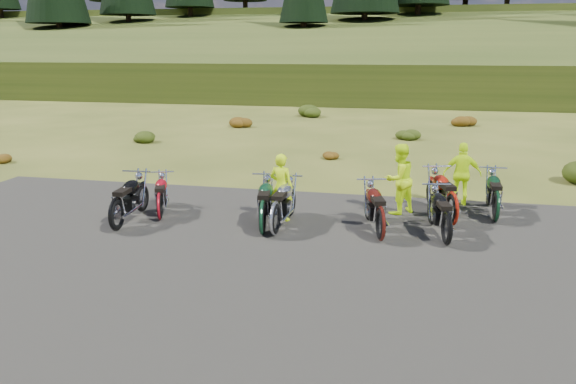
% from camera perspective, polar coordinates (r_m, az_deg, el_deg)
% --- Properties ---
extents(ground, '(300.00, 300.00, 0.00)m').
position_cam_1_polar(ground, '(12.76, 0.09, -4.62)').
color(ground, '#3F4717').
rests_on(ground, ground).
extents(gravel_pad, '(20.00, 12.00, 0.04)m').
position_cam_1_polar(gravel_pad, '(10.94, -2.11, -8.00)').
color(gravel_pad, black).
rests_on(gravel_pad, ground).
extents(hill_slope, '(300.00, 45.97, 9.37)m').
position_cam_1_polar(hill_slope, '(61.97, 9.91, 10.55)').
color(hill_slope, '#2F3F15').
rests_on(hill_slope, ground).
extents(hill_plateau, '(300.00, 90.00, 9.17)m').
position_cam_1_polar(hill_plateau, '(121.88, 11.16, 12.41)').
color(hill_plateau, '#2F3F15').
rests_on(hill_plateau, ground).
extents(shrub_0, '(0.77, 0.77, 0.45)m').
position_cam_1_polar(shrub_0, '(23.28, -26.74, 3.23)').
color(shrub_0, '#5E2A0B').
rests_on(shrub_0, ground).
extents(shrub_1, '(1.03, 1.03, 0.61)m').
position_cam_1_polar(shrub_1, '(26.12, -14.51, 5.59)').
color(shrub_1, '#1F350D').
rests_on(shrub_1, ground).
extents(shrub_2, '(1.30, 1.30, 0.77)m').
position_cam_1_polar(shrub_2, '(29.93, -4.97, 7.26)').
color(shrub_2, '#5E2A0B').
rests_on(shrub_2, ground).
extents(shrub_3, '(1.56, 1.56, 0.92)m').
position_cam_1_polar(shrub_3, '(34.38, 2.32, 8.39)').
color(shrub_3, '#1F350D').
rests_on(shrub_3, ground).
extents(shrub_4, '(0.77, 0.77, 0.45)m').
position_cam_1_polar(shrub_4, '(21.55, 4.14, 3.97)').
color(shrub_4, '#5E2A0B').
rests_on(shrub_4, ground).
extents(shrub_5, '(1.03, 1.03, 0.61)m').
position_cam_1_polar(shrub_5, '(26.57, 12.01, 5.89)').
color(shrub_5, '#1F350D').
rests_on(shrub_5, ground).
extents(shrub_6, '(1.30, 1.30, 0.77)m').
position_cam_1_polar(shrub_6, '(31.94, 17.33, 7.12)').
color(shrub_6, '#5E2A0B').
rests_on(shrub_6, ground).
extents(motorcycle_0, '(0.91, 2.30, 1.18)m').
position_cam_1_polar(motorcycle_0, '(13.73, -16.87, -3.87)').
color(motorcycle_0, black).
rests_on(motorcycle_0, ground).
extents(motorcycle_1, '(1.26, 2.04, 1.01)m').
position_cam_1_polar(motorcycle_1, '(14.29, -12.84, -2.86)').
color(motorcycle_1, '#A00B18').
rests_on(motorcycle_1, ground).
extents(motorcycle_2, '(1.09, 2.33, 1.17)m').
position_cam_1_polar(motorcycle_2, '(12.89, -2.58, -4.43)').
color(motorcycle_2, '#0D311B').
rests_on(motorcycle_2, ground).
extents(motorcycle_3, '(0.81, 2.24, 1.16)m').
position_cam_1_polar(motorcycle_3, '(12.85, -1.30, -4.48)').
color(motorcycle_3, '#A8A8AC').
rests_on(motorcycle_3, ground).
extents(motorcycle_4, '(1.26, 2.31, 1.15)m').
position_cam_1_polar(motorcycle_4, '(12.64, 9.32, -5.00)').
color(motorcycle_4, '#42100B').
rests_on(motorcycle_4, ground).
extents(motorcycle_5, '(1.08, 2.21, 1.11)m').
position_cam_1_polar(motorcycle_5, '(12.68, 15.71, -5.32)').
color(motorcycle_5, black).
rests_on(motorcycle_5, ground).
extents(motorcycle_6, '(1.36, 2.44, 1.22)m').
position_cam_1_polar(motorcycle_6, '(14.08, 16.18, -3.36)').
color(motorcycle_6, maroon).
rests_on(motorcycle_6, ground).
extents(motorcycle_7, '(0.76, 2.19, 1.14)m').
position_cam_1_polar(motorcycle_7, '(14.69, 20.26, -2.94)').
color(motorcycle_7, black).
rests_on(motorcycle_7, ground).
extents(person_middle, '(0.69, 0.53, 1.67)m').
position_cam_1_polar(person_middle, '(13.70, -0.69, 0.38)').
color(person_middle, '#BBE10B').
rests_on(person_middle, ground).
extents(person_right_a, '(1.10, 1.10, 1.80)m').
position_cam_1_polar(person_right_a, '(14.52, 11.19, 1.20)').
color(person_right_a, '#BBE10B').
rests_on(person_right_a, ground).
extents(person_right_b, '(1.00, 0.43, 1.70)m').
position_cam_1_polar(person_right_b, '(15.74, 17.27, 1.65)').
color(person_right_b, '#BBE10B').
rests_on(person_right_b, ground).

